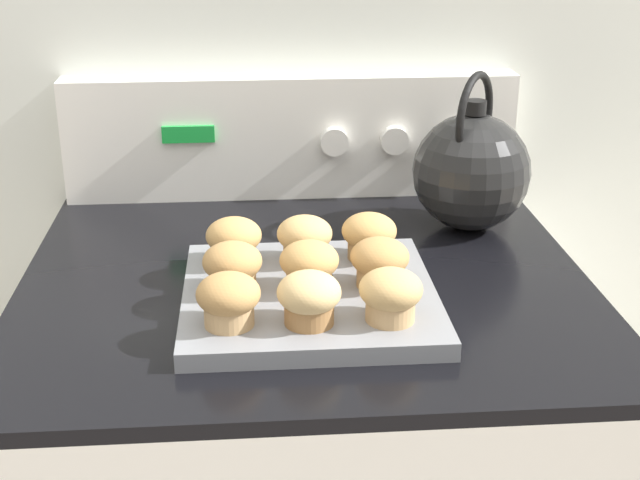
% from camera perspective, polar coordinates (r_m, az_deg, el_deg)
% --- Properties ---
extents(control_panel, '(0.71, 0.07, 0.19)m').
position_cam_1_polar(control_panel, '(1.43, -1.78, 6.64)').
color(control_panel, white).
rests_on(control_panel, stove_range).
extents(muffin_pan, '(0.30, 0.30, 0.02)m').
position_cam_1_polar(muffin_pan, '(1.07, -0.90, -3.67)').
color(muffin_pan, slate).
rests_on(muffin_pan, stove_range).
extents(muffin_r0_c0, '(0.07, 0.07, 0.06)m').
position_cam_1_polar(muffin_r0_c0, '(0.97, -5.88, -3.79)').
color(muffin_r0_c0, tan).
rests_on(muffin_r0_c0, muffin_pan).
extents(muffin_r0_c1, '(0.07, 0.07, 0.06)m').
position_cam_1_polar(muffin_r0_c1, '(0.97, -0.70, -3.71)').
color(muffin_r0_c1, olive).
rests_on(muffin_r0_c1, muffin_pan).
extents(muffin_r0_c2, '(0.07, 0.07, 0.06)m').
position_cam_1_polar(muffin_r0_c2, '(0.98, 4.54, -3.49)').
color(muffin_r0_c2, tan).
rests_on(muffin_r0_c2, muffin_pan).
extents(muffin_r1_c0, '(0.07, 0.07, 0.06)m').
position_cam_1_polar(muffin_r1_c0, '(1.05, -5.63, -1.69)').
color(muffin_r1_c0, tan).
rests_on(muffin_r1_c0, muffin_pan).
extents(muffin_r1_c1, '(0.07, 0.07, 0.06)m').
position_cam_1_polar(muffin_r1_c1, '(1.05, -0.87, -1.62)').
color(muffin_r1_c1, tan).
rests_on(muffin_r1_c1, muffin_pan).
extents(muffin_r1_c2, '(0.07, 0.07, 0.06)m').
position_cam_1_polar(muffin_r1_c2, '(1.06, 3.84, -1.40)').
color(muffin_r1_c2, tan).
rests_on(muffin_r1_c2, muffin_pan).
extents(muffin_r2_c0, '(0.07, 0.07, 0.06)m').
position_cam_1_polar(muffin_r2_c0, '(1.13, -5.53, -0.01)').
color(muffin_r2_c0, tan).
rests_on(muffin_r2_c0, muffin_pan).
extents(muffin_r2_c1, '(0.07, 0.07, 0.06)m').
position_cam_1_polar(muffin_r2_c1, '(1.13, -1.16, 0.10)').
color(muffin_r2_c1, '#A37A4C').
rests_on(muffin_r2_c1, muffin_pan).
extents(muffin_r2_c2, '(0.07, 0.07, 0.06)m').
position_cam_1_polar(muffin_r2_c2, '(1.14, 3.16, 0.30)').
color(muffin_r2_c2, tan).
rests_on(muffin_r2_c2, muffin_pan).
extents(tea_kettle, '(0.17, 0.19, 0.23)m').
position_cam_1_polar(tea_kettle, '(1.31, 9.69, 4.48)').
color(tea_kettle, black).
rests_on(tea_kettle, stove_range).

